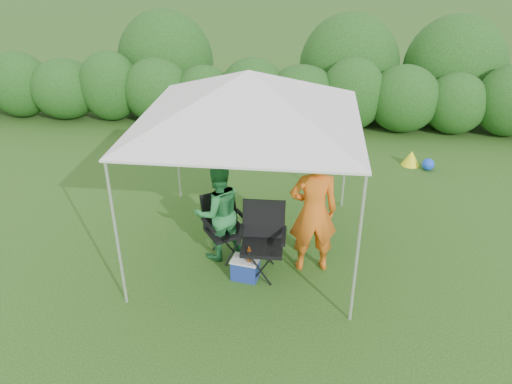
# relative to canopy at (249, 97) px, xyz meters

# --- Properties ---
(ground) EXTENTS (70.00, 70.00, 0.00)m
(ground) POSITION_rel_canopy_xyz_m (0.00, -0.50, -2.46)
(ground) COLOR #2F581C
(hedge) EXTENTS (17.56, 1.53, 1.80)m
(hedge) POSITION_rel_canopy_xyz_m (0.11, 5.50, -1.63)
(hedge) COLOR #23561A
(hedge) RESTS_ON ground
(canopy) EXTENTS (3.10, 3.10, 2.83)m
(canopy) POSITION_rel_canopy_xyz_m (0.00, 0.00, 0.00)
(canopy) COLOR silver
(canopy) RESTS_ON ground
(chair_right) EXTENTS (0.68, 0.61, 1.07)m
(chair_right) POSITION_rel_canopy_xyz_m (0.26, -0.57, -1.85)
(chair_right) COLOR black
(chair_right) RESTS_ON ground
(chair_left) EXTENTS (0.78, 0.77, 0.99)m
(chair_left) POSITION_rel_canopy_xyz_m (-0.38, -0.19, -1.90)
(chair_left) COLOR black
(chair_left) RESTS_ON ground
(man) EXTENTS (0.77, 0.58, 1.91)m
(man) POSITION_rel_canopy_xyz_m (0.96, -0.42, -1.51)
(man) COLOR orange
(man) RESTS_ON ground
(woman) EXTENTS (0.94, 0.88, 1.54)m
(woman) POSITION_rel_canopy_xyz_m (-0.43, -0.27, -1.69)
(woman) COLOR #287B3E
(woman) RESTS_ON ground
(cooler) EXTENTS (0.43, 0.34, 0.33)m
(cooler) POSITION_rel_canopy_xyz_m (0.04, -0.79, -2.30)
(cooler) COLOR navy
(cooler) RESTS_ON ground
(bottle) EXTENTS (0.06, 0.06, 0.24)m
(bottle) POSITION_rel_canopy_xyz_m (0.10, -0.83, -2.01)
(bottle) COLOR #592D0C
(bottle) RESTS_ON cooler
(lawn_toy) EXTENTS (0.64, 0.53, 0.32)m
(lawn_toy) POSITION_rel_canopy_xyz_m (3.11, 3.41, -2.31)
(lawn_toy) COLOR #FFFD1A
(lawn_toy) RESTS_ON ground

